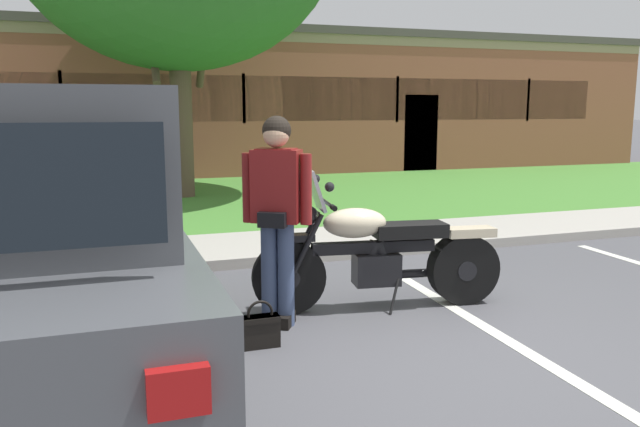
% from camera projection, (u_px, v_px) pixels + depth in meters
% --- Properties ---
extents(ground_plane, '(140.00, 140.00, 0.00)m').
position_uv_depth(ground_plane, '(424.00, 343.00, 4.82)').
color(ground_plane, '#4C4C51').
extents(curb_strip, '(60.00, 0.20, 0.12)m').
position_uv_depth(curb_strip, '(310.00, 256.00, 7.39)').
color(curb_strip, '#ADA89E').
rests_on(curb_strip, ground).
extents(concrete_walk, '(60.00, 1.50, 0.08)m').
position_uv_depth(concrete_walk, '(289.00, 243.00, 8.19)').
color(concrete_walk, '#ADA89E').
rests_on(concrete_walk, ground).
extents(grass_lawn, '(60.00, 7.25, 0.06)m').
position_uv_depth(grass_lawn, '(225.00, 198.00, 12.26)').
color(grass_lawn, '#478433').
rests_on(grass_lawn, ground).
extents(stall_stripe_0, '(0.26, 4.40, 0.01)m').
position_uv_depth(stall_stripe_0, '(119.00, 372.00, 4.30)').
color(stall_stripe_0, silver).
rests_on(stall_stripe_0, ground).
extents(stall_stripe_1, '(0.26, 4.40, 0.01)m').
position_uv_depth(stall_stripe_1, '(482.00, 325.00, 5.22)').
color(stall_stripe_1, silver).
rests_on(stall_stripe_1, ground).
extents(motorcycle, '(2.24, 0.82, 1.26)m').
position_uv_depth(motorcycle, '(387.00, 254.00, 5.62)').
color(motorcycle, black).
rests_on(motorcycle, ground).
extents(rider_person, '(0.50, 0.40, 1.70)m').
position_uv_depth(rider_person, '(277.00, 206.00, 5.09)').
color(rider_person, black).
rests_on(rider_person, ground).
extents(handbag, '(0.28, 0.13, 0.36)m').
position_uv_depth(handbag, '(260.00, 328.00, 4.73)').
color(handbag, black).
rests_on(handbag, ground).
extents(parked_suv_adjacent, '(2.04, 4.85, 1.86)m').
position_uv_depth(parked_suv_adjacent, '(13.00, 240.00, 3.94)').
color(parked_suv_adjacent, '#515459').
rests_on(parked_suv_adjacent, ground).
extents(hedge_left, '(2.42, 0.90, 1.24)m').
position_uv_depth(hedge_left, '(196.00, 152.00, 15.88)').
color(hedge_left, '#336B2D').
rests_on(hedge_left, ground).
extents(hedge_center_left, '(2.59, 0.90, 1.24)m').
position_uv_depth(hedge_center_left, '(326.00, 149.00, 16.99)').
color(hedge_center_left, '#336B2D').
rests_on(hedge_center_left, ground).
extents(brick_building, '(24.58, 11.66, 3.79)m').
position_uv_depth(brick_building, '(206.00, 103.00, 20.88)').
color(brick_building, '#93513D').
rests_on(brick_building, ground).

